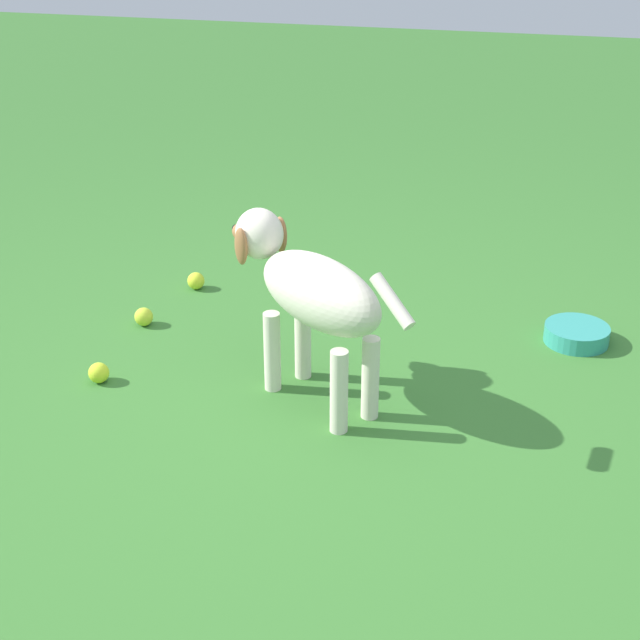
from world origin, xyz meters
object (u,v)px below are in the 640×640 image
(tennis_ball_0, at_px, (196,281))
(tennis_ball_2, at_px, (144,317))
(water_bowl, at_px, (577,334))
(dog, at_px, (310,290))
(tennis_ball_1, at_px, (99,373))

(tennis_ball_0, relative_size, tennis_ball_2, 1.00)
(tennis_ball_0, bearing_deg, water_bowl, 85.94)
(tennis_ball_0, height_order, tennis_ball_2, same)
(dog, height_order, tennis_ball_2, dog)
(dog, relative_size, tennis_ball_0, 10.20)
(tennis_ball_1, relative_size, tennis_ball_2, 1.00)
(dog, distance_m, tennis_ball_1, 0.75)
(tennis_ball_0, relative_size, tennis_ball_1, 1.00)
(water_bowl, bearing_deg, tennis_ball_0, -94.06)
(tennis_ball_1, xyz_separation_m, water_bowl, (-0.65, 1.47, -0.00))
(dog, xyz_separation_m, water_bowl, (-0.57, 0.79, -0.33))
(dog, bearing_deg, tennis_ball_0, -10.68)
(dog, bearing_deg, tennis_ball_2, 10.80)
(dog, bearing_deg, water_bowl, -108.15)
(dog, height_order, water_bowl, dog)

